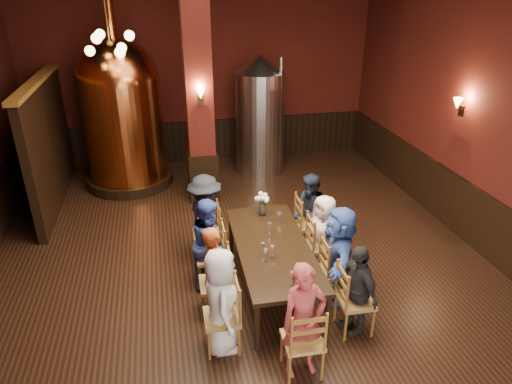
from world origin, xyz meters
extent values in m
plane|color=black|center=(0.00, 0.00, 0.00)|extent=(10.00, 10.00, 0.00)
cube|color=#43130E|center=(0.00, 5.00, 2.25)|extent=(8.00, 0.02, 4.50)
cube|color=#43130E|center=(4.00, 0.00, 2.25)|extent=(0.02, 10.00, 4.50)
cube|color=black|center=(3.96, 0.00, 0.50)|extent=(0.08, 9.90, 1.00)
cube|color=black|center=(0.00, 4.96, 0.50)|extent=(7.90, 0.08, 1.00)
cube|color=#43130E|center=(-0.30, 2.80, 2.25)|extent=(0.58, 0.58, 4.50)
cube|color=black|center=(-3.20, 3.20, 1.20)|extent=(0.22, 3.50, 2.40)
cube|color=black|center=(0.33, -0.52, 0.72)|extent=(1.06, 2.43, 0.06)
cylinder|color=black|center=(-0.14, -1.65, 0.34)|extent=(0.07, 0.07, 0.69)
cylinder|color=black|center=(0.74, -1.67, 0.34)|extent=(0.07, 0.07, 0.69)
cylinder|color=black|center=(-0.08, 0.63, 0.34)|extent=(0.07, 0.07, 0.69)
cylinder|color=black|center=(0.80, 0.61, 0.34)|extent=(0.07, 0.07, 0.69)
imported|color=silver|center=(-0.55, -1.50, 0.69)|extent=(0.47, 0.69, 1.38)
imported|color=#9D401B|center=(-0.53, -0.83, 0.66)|extent=(0.35, 0.50, 1.31)
imported|color=#2B4092|center=(-0.51, -0.17, 0.69)|extent=(0.56, 0.75, 1.38)
imported|color=black|center=(-0.50, 0.50, 0.73)|extent=(0.74, 1.04, 1.45)
imported|color=black|center=(1.15, -1.54, 0.63)|extent=(0.47, 0.79, 1.26)
imported|color=#3A5BB0|center=(1.17, -0.87, 0.71)|extent=(0.72, 1.39, 1.43)
imported|color=white|center=(1.19, -0.21, 0.64)|extent=(0.59, 0.72, 1.27)
imported|color=#191F32|center=(1.20, 0.46, 0.66)|extent=(0.49, 0.71, 1.32)
imported|color=#9B3337|center=(0.29, -2.07, 0.72)|extent=(0.56, 0.40, 1.44)
cylinder|color=black|center=(-1.81, 3.87, 0.10)|extent=(1.85, 1.85, 0.21)
cylinder|color=#BC5F2B|center=(-1.81, 3.87, 1.23)|extent=(1.87, 1.87, 2.06)
sphere|color=#BC5F2B|center=(-1.81, 3.87, 2.26)|extent=(1.65, 1.65, 1.65)
cylinder|color=#BC5F2B|center=(-1.81, 3.87, 3.70)|extent=(0.16, 0.16, 1.34)
cylinder|color=#B2B2B7|center=(1.15, 3.96, 1.14)|extent=(1.11, 1.11, 2.29)
cone|color=#B2B2B7|center=(1.15, 3.96, 2.47)|extent=(1.10, 1.10, 0.37)
cylinder|color=#B2B2B7|center=(1.51, 3.59, 1.37)|extent=(0.07, 0.07, 2.56)
cylinder|color=white|center=(0.39, 0.40, 0.85)|extent=(0.11, 0.11, 0.20)
camera|label=1|loc=(-1.05, -5.79, 4.15)|focal=32.00mm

